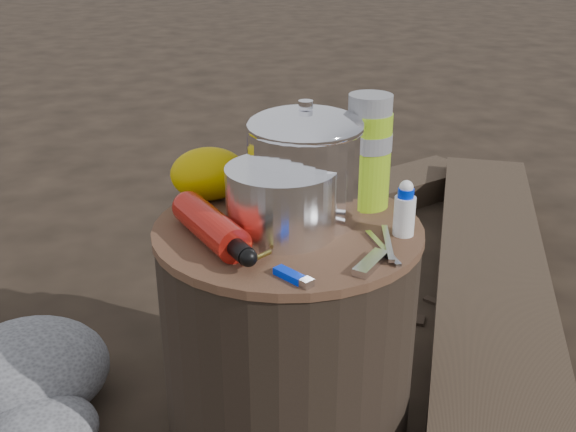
{
  "coord_description": "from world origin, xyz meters",
  "views": [
    {
      "loc": [
        -0.16,
        -1.15,
        0.99
      ],
      "look_at": [
        0.0,
        0.0,
        0.48
      ],
      "focal_mm": 42.62,
      "sensor_mm": 36.0,
      "label": 1
    }
  ],
  "objects": [
    {
      "name": "pot_grabber",
      "position": [
        0.15,
        -0.12,
        0.47
      ],
      "size": [
        0.04,
        0.14,
        0.01
      ],
      "primitive_type": null,
      "rotation": [
        0.0,
        0.0,
        -0.02
      ],
      "color": "#B4B4B9",
      "rests_on": "stump"
    },
    {
      "name": "log_small",
      "position": [
        0.35,
        1.06,
        0.05
      ],
      "size": [
        1.1,
        0.7,
        0.09
      ],
      "primitive_type": "cube",
      "rotation": [
        0.0,
        0.0,
        -1.1
      ],
      "color": "#372B20",
      "rests_on": "ground"
    },
    {
      "name": "food_pouch",
      "position": [
        -0.01,
        0.15,
        0.53
      ],
      "size": [
        0.11,
        0.05,
        0.14
      ],
      "primitive_type": "cube",
      "rotation": [
        0.0,
        0.0,
        -0.24
      ],
      "color": "#100D49",
      "rests_on": "stump"
    },
    {
      "name": "multitool",
      "position": [
        0.11,
        -0.18,
        0.47
      ],
      "size": [
        0.08,
        0.09,
        0.01
      ],
      "primitive_type": "cube",
      "rotation": [
        0.0,
        0.0,
        -0.67
      ],
      "color": "#B4B4B9",
      "rests_on": "stump"
    },
    {
      "name": "log_main",
      "position": [
        0.62,
        0.42,
        0.07
      ],
      "size": [
        0.87,
        1.65,
        0.14
      ],
      "primitive_type": "cube",
      "rotation": [
        0.0,
        0.0,
        -0.37
      ],
      "color": "#372B20",
      "rests_on": "ground"
    },
    {
      "name": "foil_windscreen",
      "position": [
        -0.01,
        -0.02,
        0.52
      ],
      "size": [
        0.2,
        0.2,
        0.12
      ],
      "primitive_type": "cylinder",
      "color": "silver",
      "rests_on": "stump"
    },
    {
      "name": "ground",
      "position": [
        0.0,
        0.0,
        0.0
      ],
      "size": [
        60.0,
        60.0,
        0.0
      ],
      "primitive_type": "plane",
      "color": "black",
      "rests_on": "ground"
    },
    {
      "name": "stump",
      "position": [
        0.0,
        0.0,
        0.23
      ],
      "size": [
        0.5,
        0.5,
        0.46
      ],
      "primitive_type": "cylinder",
      "color": "black",
      "rests_on": "ground"
    },
    {
      "name": "stuff_sack",
      "position": [
        -0.14,
        0.16,
        0.51
      ],
      "size": [
        0.15,
        0.13,
        0.11
      ],
      "primitive_type": "ellipsoid",
      "color": "#BC9A00",
      "rests_on": "stump"
    },
    {
      "name": "travel_mug",
      "position": [
        0.15,
        0.12,
        0.52
      ],
      "size": [
        0.08,
        0.08,
        0.13
      ],
      "primitive_type": "cylinder",
      "color": "black",
      "rests_on": "stump"
    },
    {
      "name": "thermos",
      "position": [
        0.17,
        0.08,
        0.57
      ],
      "size": [
        0.09,
        0.09,
        0.22
      ],
      "primitive_type": "cylinder",
      "color": "#94C81C",
      "rests_on": "stump"
    },
    {
      "name": "camping_pot",
      "position": [
        0.04,
        0.04,
        0.57
      ],
      "size": [
        0.21,
        0.21,
        0.21
      ],
      "primitive_type": "cylinder",
      "color": "white",
      "rests_on": "stump"
    },
    {
      "name": "squeeze_bottle",
      "position": [
        0.2,
        -0.07,
        0.51
      ],
      "size": [
        0.04,
        0.04,
        0.09
      ],
      "primitive_type": "cylinder",
      "color": "white",
      "rests_on": "stump"
    },
    {
      "name": "fuel_bottle",
      "position": [
        -0.14,
        -0.05,
        0.49
      ],
      "size": [
        0.16,
        0.26,
        0.06
      ],
      "primitive_type": null,
      "rotation": [
        0.0,
        0.0,
        0.4
      ],
      "color": "#A91810",
      "rests_on": "stump"
    },
    {
      "name": "lighter",
      "position": [
        -0.02,
        -0.2,
        0.47
      ],
      "size": [
        0.06,
        0.07,
        0.01
      ],
      "primitive_type": "cube",
      "rotation": [
        0.0,
        0.0,
        0.63
      ],
      "color": "#0029EA",
      "rests_on": "stump"
    }
  ]
}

